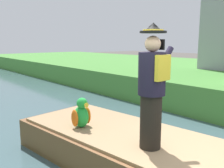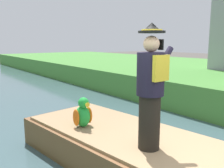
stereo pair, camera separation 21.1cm
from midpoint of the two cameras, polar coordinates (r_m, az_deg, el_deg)
The scene contains 3 objects.
boat at distance 4.65m, azimuth 3.87°, elevation -14.28°, with size 2.27×4.38×0.61m.
person_pirate at distance 3.61m, azimuth 10.62°, elevation -0.92°, with size 0.61×0.42×1.85m.
parrot_plush at distance 4.66m, azimuth -5.49°, elevation -6.96°, with size 0.36×0.35×0.57m.
Camera 2 is at (-2.74, -1.81, 2.30)m, focal length 39.44 mm.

